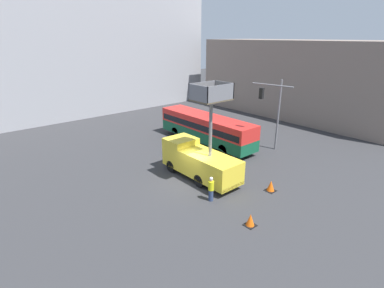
{
  "coord_description": "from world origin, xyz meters",
  "views": [
    {
      "loc": [
        -13.02,
        -15.49,
        10.48
      ],
      "look_at": [
        1.15,
        1.09,
        2.54
      ],
      "focal_mm": 28.0,
      "sensor_mm": 36.0,
      "label": 1
    }
  ],
  "objects_px": {
    "traffic_light_pole": "(273,106)",
    "traffic_cone_mid_road": "(250,220)",
    "city_bus": "(206,127)",
    "road_worker_near_truck": "(211,189)",
    "traffic_cone_near_truck": "(271,186)",
    "utility_truck": "(199,159)",
    "road_worker_directing": "(235,150)"
  },
  "relations": [
    {
      "from": "traffic_cone_near_truck",
      "to": "traffic_cone_mid_road",
      "type": "bearing_deg",
      "value": -158.6
    },
    {
      "from": "traffic_cone_near_truck",
      "to": "utility_truck",
      "type": "bearing_deg",
      "value": 116.38
    },
    {
      "from": "city_bus",
      "to": "road_worker_near_truck",
      "type": "height_order",
      "value": "city_bus"
    },
    {
      "from": "utility_truck",
      "to": "city_bus",
      "type": "xyz_separation_m",
      "value": [
        5.8,
        5.47,
        0.16
      ]
    },
    {
      "from": "road_worker_directing",
      "to": "road_worker_near_truck",
      "type": "bearing_deg",
      "value": 41.33
    },
    {
      "from": "traffic_light_pole",
      "to": "road_worker_near_truck",
      "type": "relative_size",
      "value": 3.84
    },
    {
      "from": "city_bus",
      "to": "road_worker_directing",
      "type": "bearing_deg",
      "value": 149.4
    },
    {
      "from": "utility_truck",
      "to": "traffic_cone_mid_road",
      "type": "xyz_separation_m",
      "value": [
        -1.95,
        -6.65,
        -1.22
      ]
    },
    {
      "from": "traffic_cone_mid_road",
      "to": "utility_truck",
      "type": "bearing_deg",
      "value": 73.69
    },
    {
      "from": "road_worker_directing",
      "to": "traffic_cone_mid_road",
      "type": "height_order",
      "value": "road_worker_directing"
    },
    {
      "from": "traffic_cone_near_truck",
      "to": "traffic_cone_mid_road",
      "type": "distance_m",
      "value": 4.72
    },
    {
      "from": "city_bus",
      "to": "road_worker_directing",
      "type": "distance_m",
      "value": 4.92
    },
    {
      "from": "utility_truck",
      "to": "traffic_light_pole",
      "type": "bearing_deg",
      "value": -2.74
    },
    {
      "from": "utility_truck",
      "to": "traffic_cone_near_truck",
      "type": "xyz_separation_m",
      "value": [
        2.45,
        -4.93,
        -1.2
      ]
    },
    {
      "from": "road_worker_directing",
      "to": "traffic_cone_near_truck",
      "type": "distance_m",
      "value": 6.17
    },
    {
      "from": "utility_truck",
      "to": "road_worker_near_truck",
      "type": "distance_m",
      "value": 3.65
    },
    {
      "from": "traffic_cone_mid_road",
      "to": "road_worker_directing",
      "type": "bearing_deg",
      "value": 47.18
    },
    {
      "from": "city_bus",
      "to": "traffic_cone_near_truck",
      "type": "bearing_deg",
      "value": 142.53
    },
    {
      "from": "road_worker_near_truck",
      "to": "traffic_cone_near_truck",
      "type": "xyz_separation_m",
      "value": [
        4.19,
        -1.8,
        -0.5
      ]
    },
    {
      "from": "city_bus",
      "to": "traffic_light_pole",
      "type": "height_order",
      "value": "traffic_light_pole"
    },
    {
      "from": "city_bus",
      "to": "road_worker_near_truck",
      "type": "distance_m",
      "value": 11.47
    },
    {
      "from": "city_bus",
      "to": "road_worker_near_truck",
      "type": "bearing_deg",
      "value": 119.16
    },
    {
      "from": "road_worker_near_truck",
      "to": "road_worker_directing",
      "type": "relative_size",
      "value": 0.97
    },
    {
      "from": "utility_truck",
      "to": "traffic_cone_near_truck",
      "type": "bearing_deg",
      "value": -63.62
    },
    {
      "from": "road_worker_directing",
      "to": "traffic_cone_near_truck",
      "type": "xyz_separation_m",
      "value": [
        -2.43,
        -5.64,
        -0.53
      ]
    },
    {
      "from": "traffic_light_pole",
      "to": "road_worker_directing",
      "type": "xyz_separation_m",
      "value": [
        -3.64,
        1.12,
        -3.65
      ]
    },
    {
      "from": "city_bus",
      "to": "traffic_light_pole",
      "type": "relative_size",
      "value": 1.71
    },
    {
      "from": "utility_truck",
      "to": "city_bus",
      "type": "height_order",
      "value": "utility_truck"
    },
    {
      "from": "traffic_light_pole",
      "to": "traffic_cone_near_truck",
      "type": "height_order",
      "value": "traffic_light_pole"
    },
    {
      "from": "traffic_light_pole",
      "to": "traffic_cone_mid_road",
      "type": "height_order",
      "value": "traffic_light_pole"
    },
    {
      "from": "traffic_light_pole",
      "to": "traffic_cone_near_truck",
      "type": "relative_size",
      "value": 8.48
    },
    {
      "from": "traffic_light_pole",
      "to": "traffic_cone_mid_road",
      "type": "bearing_deg",
      "value": -149.17
    }
  ]
}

